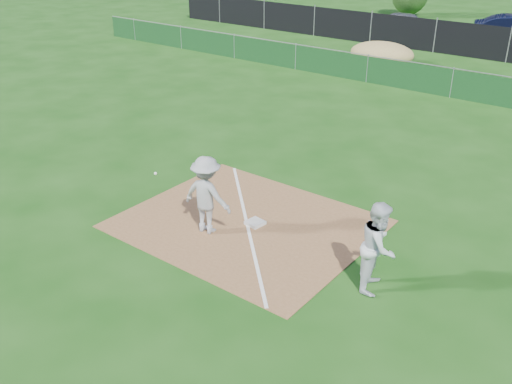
# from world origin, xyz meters

# --- Properties ---
(ground) EXTENTS (90.00, 90.00, 0.00)m
(ground) POSITION_xyz_m (0.00, 10.00, 0.00)
(ground) COLOR #14430E
(ground) RESTS_ON ground
(infield_dirt) EXTENTS (6.00, 5.00, 0.02)m
(infield_dirt) POSITION_xyz_m (0.00, 1.00, 0.01)
(infield_dirt) COLOR brown
(infield_dirt) RESTS_ON ground
(foul_line) EXTENTS (5.01, 5.01, 0.01)m
(foul_line) POSITION_xyz_m (0.00, 1.00, 0.03)
(foul_line) COLOR white
(foul_line) RESTS_ON infield_dirt
(green_fence) EXTENTS (44.00, 0.05, 1.20)m
(green_fence) POSITION_xyz_m (0.00, 15.00, 0.60)
(green_fence) COLOR #0E3615
(green_fence) RESTS_ON ground
(dirt_mound) EXTENTS (3.38, 2.60, 1.17)m
(dirt_mound) POSITION_xyz_m (-5.00, 18.50, 0.58)
(dirt_mound) COLOR #9F874D
(dirt_mound) RESTS_ON ground
(black_fence) EXTENTS (46.00, 0.04, 1.80)m
(black_fence) POSITION_xyz_m (0.00, 23.00, 0.90)
(black_fence) COLOR black
(black_fence) RESTS_ON ground
(first_base) EXTENTS (0.46, 0.46, 0.09)m
(first_base) POSITION_xyz_m (0.19, 1.09, 0.06)
(first_base) COLOR silver
(first_base) RESTS_ON infield_dirt
(play_at_first) EXTENTS (2.20, 0.89, 1.98)m
(play_at_first) POSITION_xyz_m (-0.54, 0.13, 1.01)
(play_at_first) COLOR #ABABAD
(play_at_first) RESTS_ON infield_dirt
(runner) EXTENTS (0.97, 1.13, 1.99)m
(runner) POSITION_xyz_m (3.82, 0.55, 0.99)
(runner) COLOR silver
(runner) RESTS_ON ground
(car_left) EXTENTS (4.01, 1.77, 1.34)m
(car_left) POSITION_xyz_m (-7.59, 27.21, 0.68)
(car_left) COLOR #ADAFB5
(car_left) RESTS_ON parking_lot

